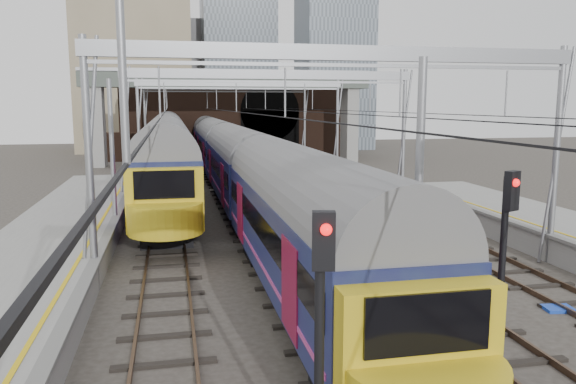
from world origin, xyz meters
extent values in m
cube|color=slate|center=(-8.15, 2.50, 1.05)|extent=(0.35, 55.00, 0.12)
cube|color=gold|center=(-8.65, 2.50, 1.11)|extent=(0.12, 55.00, 0.01)
cube|color=#4C3828|center=(-6.72, 15.00, 0.09)|extent=(0.08, 80.00, 0.16)
cube|color=#4C3828|center=(-5.28, 15.00, 0.09)|extent=(0.08, 80.00, 0.16)
cube|color=black|center=(-6.00, 15.00, 0.01)|extent=(2.40, 80.00, 0.14)
cube|color=#4C3828|center=(-2.72, 15.00, 0.09)|extent=(0.08, 80.00, 0.16)
cube|color=#4C3828|center=(-1.28, 15.00, 0.09)|extent=(0.08, 80.00, 0.16)
cube|color=black|center=(-2.00, 15.00, 0.01)|extent=(2.40, 80.00, 0.14)
cube|color=#4C3828|center=(1.28, 15.00, 0.09)|extent=(0.08, 80.00, 0.16)
cube|color=#4C3828|center=(2.72, 15.00, 0.09)|extent=(0.08, 80.00, 0.16)
cube|color=black|center=(2.00, 15.00, 0.01)|extent=(2.40, 80.00, 0.14)
cube|color=#4C3828|center=(5.28, 15.00, 0.09)|extent=(0.08, 80.00, 0.16)
cube|color=#4C3828|center=(6.72, 15.00, 0.09)|extent=(0.08, 80.00, 0.16)
cube|color=black|center=(6.00, 15.00, 0.01)|extent=(2.40, 80.00, 0.14)
cylinder|color=gray|center=(-8.20, 8.00, 4.00)|extent=(0.24, 0.24, 8.00)
cylinder|color=gray|center=(8.20, 8.00, 4.00)|extent=(0.24, 0.24, 8.00)
cube|color=gray|center=(0.00, 8.00, 7.60)|extent=(16.80, 0.28, 0.50)
cylinder|color=gray|center=(-8.20, 22.00, 4.00)|extent=(0.24, 0.24, 8.00)
cylinder|color=gray|center=(8.20, 22.00, 4.00)|extent=(0.24, 0.24, 8.00)
cube|color=gray|center=(0.00, 22.00, 7.60)|extent=(16.80, 0.28, 0.50)
cylinder|color=gray|center=(-8.20, 36.00, 4.00)|extent=(0.24, 0.24, 8.00)
cylinder|color=gray|center=(8.20, 36.00, 4.00)|extent=(0.24, 0.24, 8.00)
cube|color=gray|center=(0.00, 36.00, 7.60)|extent=(16.80, 0.28, 0.50)
cylinder|color=gray|center=(-8.20, 48.00, 4.00)|extent=(0.24, 0.24, 8.00)
cylinder|color=gray|center=(8.20, 48.00, 4.00)|extent=(0.24, 0.24, 8.00)
cube|color=gray|center=(0.00, 48.00, 7.60)|extent=(16.80, 0.28, 0.50)
cube|color=black|center=(-6.00, 15.00, 5.50)|extent=(0.03, 80.00, 0.03)
cube|color=black|center=(-2.00, 15.00, 5.50)|extent=(0.03, 80.00, 0.03)
cube|color=black|center=(2.00, 15.00, 5.50)|extent=(0.03, 80.00, 0.03)
cube|color=black|center=(6.00, 15.00, 5.50)|extent=(0.03, 80.00, 0.03)
cube|color=#311E15|center=(2.00, 52.00, 4.50)|extent=(26.00, 2.00, 9.00)
cube|color=black|center=(5.00, 50.98, 2.60)|extent=(6.50, 0.10, 5.20)
cylinder|color=black|center=(5.00, 50.98, 5.20)|extent=(6.50, 0.10, 6.50)
cube|color=#311E15|center=(-10.00, 51.00, 1.50)|extent=(6.00, 1.50, 3.00)
cube|color=gray|center=(-12.50, 46.00, 4.10)|extent=(1.20, 2.50, 8.20)
cube|color=gray|center=(12.50, 46.00, 4.10)|extent=(1.20, 2.50, 8.20)
cube|color=#4C564D|center=(0.00, 46.00, 8.20)|extent=(28.00, 3.00, 1.40)
cube|color=gray|center=(0.00, 46.00, 9.10)|extent=(28.00, 3.00, 0.30)
cube|color=tan|center=(-10.00, 66.00, 11.00)|extent=(14.00, 12.00, 22.00)
cube|color=#4C5660|center=(4.00, 72.00, 16.00)|extent=(10.00, 10.00, 32.00)
cube|color=gray|center=(-2.00, 80.00, 9.00)|extent=(18.00, 14.00, 18.00)
cube|color=black|center=(-2.00, 28.76, 0.35)|extent=(2.10, 62.43, 0.70)
cube|color=#16164D|center=(-2.00, 28.76, 2.20)|extent=(2.68, 62.43, 2.39)
cylinder|color=slate|center=(-2.00, 28.76, 3.39)|extent=(2.63, 61.93, 2.63)
cube|color=black|center=(-2.00, 28.76, 2.58)|extent=(2.70, 61.23, 0.72)
cube|color=#BE3B88|center=(-2.00, 28.76, 1.53)|extent=(2.70, 61.43, 0.11)
cube|color=gold|center=(-2.00, -2.61, 2.10)|extent=(2.63, 0.60, 2.19)
cube|color=black|center=(-2.00, -2.78, 2.67)|extent=(2.01, 0.08, 0.96)
cube|color=black|center=(-6.00, 38.22, 0.35)|extent=(2.39, 52.89, 0.70)
cube|color=#16164D|center=(-6.00, 38.22, 2.36)|extent=(3.04, 52.89, 2.71)
cylinder|color=slate|center=(-6.00, 38.22, 3.71)|extent=(2.98, 52.39, 2.98)
cube|color=black|center=(-6.00, 38.22, 2.79)|extent=(3.06, 51.69, 0.81)
cube|color=#BE3B88|center=(-6.00, 38.22, 1.60)|extent=(3.06, 51.89, 0.13)
cube|color=gold|center=(-6.00, 11.62, 2.26)|extent=(2.98, 0.60, 2.51)
cube|color=black|center=(-6.00, 11.45, 2.90)|extent=(2.28, 0.08, 1.09)
cylinder|color=black|center=(-3.69, -2.81, 2.18)|extent=(0.15, 0.15, 4.36)
cube|color=black|center=(-3.69, -2.99, 4.09)|extent=(0.35, 0.25, 0.82)
sphere|color=red|center=(-3.69, -3.11, 4.27)|extent=(0.16, 0.16, 0.16)
cylinder|color=black|center=(1.20, 0.29, 2.22)|extent=(0.15, 0.15, 4.43)
cube|color=black|center=(1.20, 0.11, 4.15)|extent=(0.37, 0.30, 0.83)
sphere|color=red|center=(1.20, -0.01, 4.34)|extent=(0.17, 0.17, 0.17)
cube|color=blue|center=(0.81, 3.59, 0.05)|extent=(0.83, 0.60, 0.10)
cube|color=blue|center=(-2.26, 5.15, 0.04)|extent=(0.89, 0.77, 0.09)
cube|color=blue|center=(5.19, 3.48, 0.05)|extent=(0.88, 0.68, 0.10)
camera|label=1|loc=(-5.68, -10.18, 5.93)|focal=35.00mm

